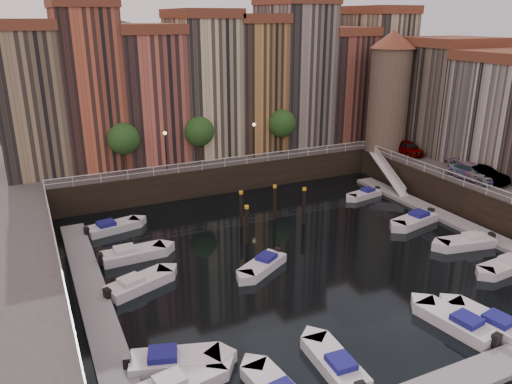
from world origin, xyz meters
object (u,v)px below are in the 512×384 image
car_c (472,173)px  car_a (409,149)px  gangway (388,171)px  mooring_pilings (267,211)px  corner_tower (389,90)px  car_b (484,176)px  boat_left_2 (138,284)px  boat_left_0 (179,384)px  boat_left_1 (173,361)px

car_c → car_a: bearing=79.1°
gangway → mooring_pilings: size_ratio=1.19×
corner_tower → car_b: 15.60m
boat_left_2 → boat_left_0: bearing=-112.5°
gangway → car_b: (3.40, -9.69, 1.83)m
corner_tower → boat_left_1: (-33.25, -23.89, -9.79)m
corner_tower → gangway: corner_tower is taller
boat_left_1 → car_b: 35.28m
car_a → gangway: bearing=-149.1°
boat_left_0 → boat_left_1: 1.87m
boat_left_0 → boat_left_1: bearing=73.9°
car_b → boat_left_1: bearing=-178.8°
boat_left_2 → mooring_pilings: bearing=3.0°
boat_left_0 → car_c: bearing=10.8°
boat_left_2 → car_c: 33.45m
car_a → car_c: 10.08m
boat_left_0 → car_a: size_ratio=1.10×
mooring_pilings → car_b: 21.38m
car_a → boat_left_0: bearing=-135.6°
mooring_pilings → car_b: size_ratio=1.53×
boat_left_2 → car_c: bearing=-18.1°
boat_left_1 → boat_left_2: 9.20m
boat_left_1 → car_b: (33.75, 9.70, 3.35)m
boat_left_1 → car_a: car_a is taller
gangway → boat_left_2: (-30.23, -10.19, -1.52)m
corner_tower → boat_left_0: size_ratio=2.74×
gangway → car_b: car_b is taller
boat_left_2 → car_c: (33.24, 1.55, 3.38)m
gangway → car_b: size_ratio=1.82×
gangway → boat_left_2: 31.94m
boat_left_0 → car_c: car_c is taller
boat_left_1 → car_c: (33.36, 10.75, 3.37)m
boat_left_1 → car_b: size_ratio=1.17×
mooring_pilings → car_c: 20.76m
mooring_pilings → car_c: (20.23, -4.19, 2.12)m
mooring_pilings → car_c: size_ratio=1.32×
corner_tower → boat_left_1: 42.10m
mooring_pilings → car_a: (21.11, 5.85, 2.13)m
boat_left_0 → boat_left_2: boat_left_2 is taller
corner_tower → boat_left_0: 43.34m
gangway → mooring_pilings: 17.78m
gangway → boat_left_1: gangway is taller
mooring_pilings → car_a: 22.01m
boat_left_0 → car_b: size_ratio=1.11×
mooring_pilings → car_b: car_b is taller
corner_tower → car_c: (0.11, -13.14, -6.43)m
gangway → car_a: (3.89, 1.40, 1.86)m
boat_left_2 → car_a: car_a is taller
gangway → car_a: size_ratio=1.82×
mooring_pilings → corner_tower: bearing=24.0°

